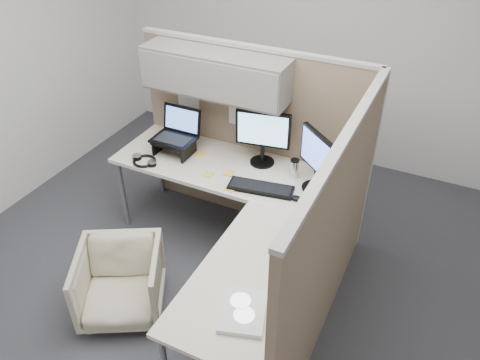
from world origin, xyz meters
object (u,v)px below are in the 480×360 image
at_px(monitor_left, 263,134).
at_px(keyboard, 261,188).
at_px(office_chair, 120,280).
at_px(desk, 236,208).

xyz_separation_m(monitor_left, keyboard, (0.14, -0.34, -0.26)).
height_order(office_chair, monitor_left, monitor_left).
distance_m(monitor_left, keyboard, 0.45).
distance_m(office_chair, keyboard, 1.23).
distance_m(office_chair, monitor_left, 1.54).
bearing_deg(monitor_left, office_chair, -123.67).
relative_size(desk, office_chair, 3.33).
xyz_separation_m(office_chair, keyboard, (0.69, 0.91, 0.44)).
distance_m(desk, keyboard, 0.26).
bearing_deg(desk, office_chair, -131.51).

